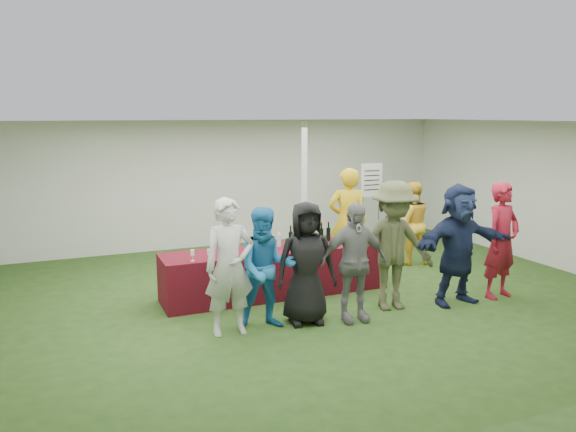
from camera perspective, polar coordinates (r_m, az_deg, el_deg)
name	(u,v)px	position (r m, az deg, el deg)	size (l,w,h in m)	color
ground	(306,298)	(8.84, 1.85, -8.31)	(60.00, 60.00, 0.00)	#284719
tent	(304,200)	(9.79, 1.65, 1.66)	(10.00, 10.00, 10.00)	white
serving_table	(276,271)	(8.91, -1.19, -5.63)	(3.60, 0.80, 0.75)	maroon
wine_bottles	(310,235)	(9.16, 2.24, -1.99)	(0.77, 0.14, 0.32)	black
wine_glasses	(225,250)	(8.26, -6.39, -3.49)	(1.09, 0.15, 0.16)	silver
water_bottle	(279,240)	(8.89, -0.90, -2.48)	(0.07, 0.07, 0.23)	silver
bar_towel	(360,238)	(9.50, 7.30, -2.27)	(0.25, 0.18, 0.03)	white
dump_bucket	(374,237)	(9.31, 8.72, -2.09)	(0.24, 0.24, 0.18)	slate
wine_list_sign	(371,186)	(11.99, 8.47, 2.99)	(0.50, 0.03, 1.80)	slate
staff_pourer	(347,221)	(9.97, 6.05, -0.55)	(0.69, 0.46, 1.90)	gold
staff_back	(411,223)	(10.87, 12.38, -0.72)	(0.77, 0.60, 1.57)	gold
customer_0	(230,267)	(7.25, -5.96, -5.18)	(0.65, 0.43, 1.79)	beige
customer_1	(266,268)	(7.44, -2.22, -5.34)	(0.80, 0.62, 1.64)	#1F6FAF
customer_2	(306,263)	(7.61, 1.85, -4.79)	(0.82, 0.53, 1.68)	black
customer_3	(354,262)	(7.74, 6.67, -4.68)	(0.97, 0.41, 1.66)	slate
customer_4	(393,246)	(8.27, 10.65, -2.99)	(1.22, 0.70, 1.89)	#494D2E
customer_5	(458,244)	(8.73, 16.89, -2.77)	(1.69, 0.54, 1.82)	#172140
customer_6	(502,240)	(9.26, 20.90, -2.33)	(0.66, 0.43, 1.81)	maroon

